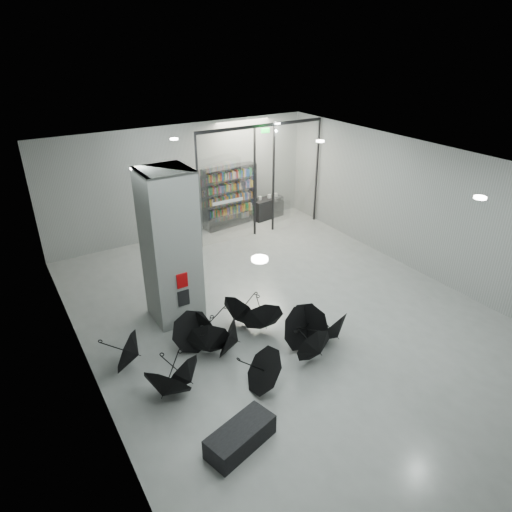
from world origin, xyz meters
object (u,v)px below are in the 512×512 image
bookshelf (230,197)px  shop_counter (267,208)px  bench (240,437)px  umbrella_cluster (243,346)px  column (170,247)px

bookshelf → shop_counter: (1.67, -0.07, -0.77)m
bench → shop_counter: (6.57, 9.30, 0.19)m
bookshelf → umbrella_cluster: 8.12m
shop_counter → bookshelf: bearing=168.1°
bench → umbrella_cluster: 2.51m
bookshelf → umbrella_cluster: size_ratio=0.41×
shop_counter → umbrella_cluster: umbrella_cluster is taller
bench → shop_counter: shop_counter is taller
bench → bookshelf: bookshelf is taller
bookshelf → column: bearing=-138.6°
column → bench: size_ratio=2.97×
column → umbrella_cluster: bearing=-75.8°
bookshelf → shop_counter: 1.84m
bookshelf → umbrella_cluster: (-3.62, -7.22, -0.85)m
bench → bookshelf: (4.91, 9.37, 0.96)m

